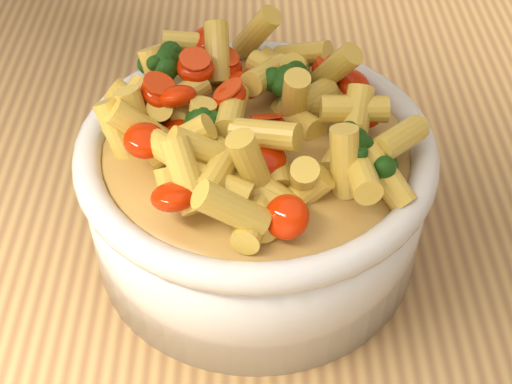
{
  "coord_description": "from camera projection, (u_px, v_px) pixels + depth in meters",
  "views": [
    {
      "loc": [
        0.08,
        -0.42,
        1.31
      ],
      "look_at": [
        0.08,
        -0.05,
        0.95
      ],
      "focal_mm": 50.0,
      "sensor_mm": 36.0,
      "label": 1
    }
  ],
  "objects": [
    {
      "name": "serving_bowl",
      "position": [
        256.0,
        191.0,
        0.51
      ],
      "size": [
        0.25,
        0.25,
        0.11
      ],
      "color": "silver",
      "rests_on": "table"
    },
    {
      "name": "pasta_salad",
      "position": [
        256.0,
        119.0,
        0.47
      ],
      "size": [
        0.2,
        0.2,
        0.04
      ],
      "color": "#F6C24D",
      "rests_on": "serving_bowl"
    },
    {
      "name": "table",
      "position": [
        171.0,
        274.0,
        0.66
      ],
      "size": [
        1.2,
        0.8,
        0.9
      ],
      "color": "tan",
      "rests_on": "ground"
    }
  ]
}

